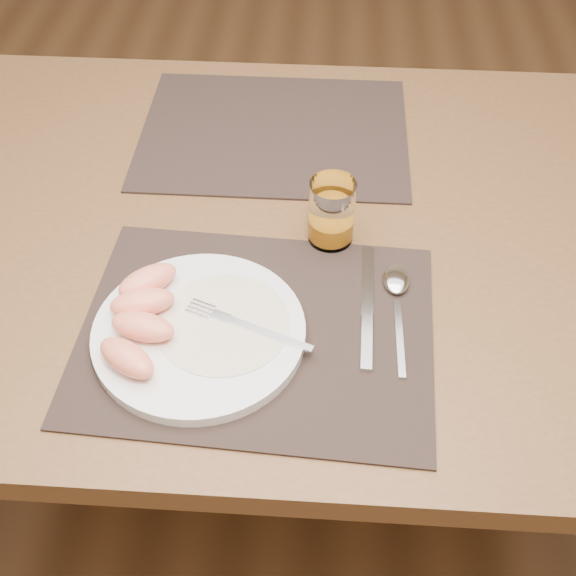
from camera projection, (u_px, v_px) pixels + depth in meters
The scene contains 11 objects.
ground at pixel (279, 470), 1.63m from camera, with size 5.00×5.00×0.00m, color #54361D.
table at pixel (276, 259), 1.14m from camera, with size 1.40×0.90×0.75m.
placemat_near at pixel (257, 331), 0.93m from camera, with size 0.45×0.35×0.00m, color #2C201B.
placemat_far at pixel (274, 132), 1.23m from camera, with size 0.45×0.35×0.00m, color #2C201B.
plate at pixel (199, 332), 0.91m from camera, with size 0.27×0.27×0.02m, color white.
plate_dressing at pixel (223, 323), 0.91m from camera, with size 0.17×0.17×0.00m.
fork at pixel (238, 323), 0.91m from camera, with size 0.17×0.08×0.00m.
knife at pixel (367, 315), 0.94m from camera, with size 0.02×0.22×0.01m.
spoon at pixel (397, 287), 0.97m from camera, with size 0.04×0.19×0.01m.
juice_glass at pixel (331, 215), 1.01m from camera, with size 0.07×0.07×0.10m.
grapefruit_wedges at pixel (140, 316), 0.90m from camera, with size 0.10×0.21×0.03m.
Camera 1 is at (0.07, -0.81, 1.47)m, focal length 45.00 mm.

